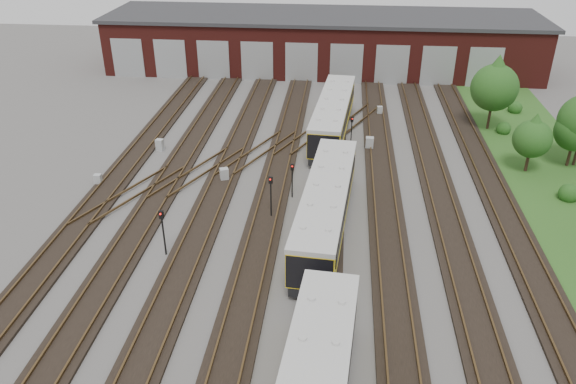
{
  "coord_description": "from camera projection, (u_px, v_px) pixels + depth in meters",
  "views": [
    {
      "loc": [
        2.63,
        -27.85,
        19.47
      ],
      "look_at": [
        -0.54,
        4.07,
        2.0
      ],
      "focal_mm": 35.0,
      "sensor_mm": 36.0,
      "label": 1
    }
  ],
  "objects": [
    {
      "name": "signal_mast_0",
      "position": [
        163.0,
        227.0,
        32.86
      ],
      "size": [
        0.28,
        0.26,
        3.04
      ],
      "rotation": [
        0.0,
        0.0,
        -0.11
      ],
      "color": "black",
      "rests_on": "ground"
    },
    {
      "name": "tree_0",
      "position": [
        496.0,
        82.0,
        49.23
      ],
      "size": [
        4.14,
        4.14,
        6.86
      ],
      "color": "#332117",
      "rests_on": "ground"
    },
    {
      "name": "bush_0",
      "position": [
        569.0,
        191.0,
        39.38
      ],
      "size": [
        1.41,
        1.41,
        1.41
      ],
      "primitive_type": "sphere",
      "color": "#1A4112",
      "rests_on": "ground"
    },
    {
      "name": "bush_1",
      "position": [
        504.0,
        127.0,
        50.11
      ],
      "size": [
        1.26,
        1.26,
        1.26
      ],
      "primitive_type": "sphere",
      "color": "#1A4112",
      "rests_on": "ground"
    },
    {
      "name": "relay_cabinet_3",
      "position": [
        380.0,
        111.0,
        54.31
      ],
      "size": [
        0.57,
        0.5,
        0.85
      ],
      "primitive_type": "cube",
      "rotation": [
        0.0,
        0.0,
        0.15
      ],
      "color": "#A3A7A8",
      "rests_on": "ground"
    },
    {
      "name": "track_network",
      "position": [
        288.0,
        246.0,
        34.35
      ],
      "size": [
        30.4,
        70.0,
        0.33
      ],
      "color": "black",
      "rests_on": "ground"
    },
    {
      "name": "signal_mast_3",
      "position": [
        271.0,
        192.0,
        36.6
      ],
      "size": [
        0.26,
        0.24,
        3.07
      ],
      "rotation": [
        0.0,
        0.0,
        -0.18
      ],
      "color": "black",
      "rests_on": "ground"
    },
    {
      "name": "relay_cabinet_2",
      "position": [
        224.0,
        175.0,
        42.0
      ],
      "size": [
        0.76,
        0.71,
        1.03
      ],
      "primitive_type": "cube",
      "rotation": [
        0.0,
        0.0,
        0.38
      ],
      "color": "#A3A7A8",
      "rests_on": "ground"
    },
    {
      "name": "signal_mast_2",
      "position": [
        352.0,
        128.0,
        46.94
      ],
      "size": [
        0.24,
        0.23,
        2.7
      ],
      "rotation": [
        0.0,
        0.0,
        0.18
      ],
      "color": "black",
      "rests_on": "ground"
    },
    {
      "name": "relay_cabinet_4",
      "position": [
        370.0,
        143.0,
        47.1
      ],
      "size": [
        0.66,
        0.56,
        1.08
      ],
      "primitive_type": "cube",
      "rotation": [
        0.0,
        0.0,
        -0.03
      ],
      "color": "#A3A7A8",
      "rests_on": "ground"
    },
    {
      "name": "ground",
      "position": [
        290.0,
        254.0,
        33.88
      ],
      "size": [
        120.0,
        120.0,
        0.0
      ],
      "primitive_type": "plane",
      "color": "#43403E",
      "rests_on": "ground"
    },
    {
      "name": "signal_mast_1",
      "position": [
        292.0,
        176.0,
        39.23
      ],
      "size": [
        0.25,
        0.23,
        2.62
      ],
      "rotation": [
        0.0,
        0.0,
        0.12
      ],
      "color": "black",
      "rests_on": "ground"
    },
    {
      "name": "maintenance_shed",
      "position": [
        322.0,
        41.0,
        67.28
      ],
      "size": [
        51.0,
        12.5,
        6.35
      ],
      "color": "#511814",
      "rests_on": "ground"
    },
    {
      "name": "metro_train",
      "position": [
        326.0,
        206.0,
        35.14
      ],
      "size": [
        3.78,
        46.67,
        3.0
      ],
      "rotation": [
        0.0,
        0.0,
        -0.08
      ],
      "color": "black",
      "rests_on": "ground"
    },
    {
      "name": "bush_2",
      "position": [
        516.0,
        106.0,
        54.74
      ],
      "size": [
        1.35,
        1.35,
        1.35
      ],
      "primitive_type": "sphere",
      "color": "#1A4112",
      "rests_on": "ground"
    },
    {
      "name": "relay_cabinet_0",
      "position": [
        98.0,
        180.0,
        41.45
      ],
      "size": [
        0.53,
        0.45,
        0.87
      ],
      "primitive_type": "cube",
      "rotation": [
        0.0,
        0.0,
        0.03
      ],
      "color": "#A3A7A8",
      "rests_on": "ground"
    },
    {
      "name": "tree_3",
      "position": [
        533.0,
        135.0,
        42.21
      ],
      "size": [
        2.89,
        2.89,
        4.8
      ],
      "color": "#332117",
      "rests_on": "ground"
    },
    {
      "name": "relay_cabinet_1",
      "position": [
        160.0,
        145.0,
        46.89
      ],
      "size": [
        0.67,
        0.59,
        1.0
      ],
      "primitive_type": "cube",
      "rotation": [
        0.0,
        0.0,
        -0.16
      ],
      "color": "#A3A7A8",
      "rests_on": "ground"
    },
    {
      "name": "grass_verge",
      "position": [
        562.0,
        190.0,
        40.95
      ],
      "size": [
        8.0,
        55.0,
        0.05
      ],
      "primitive_type": "cube",
      "color": "#22531B",
      "rests_on": "ground"
    }
  ]
}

